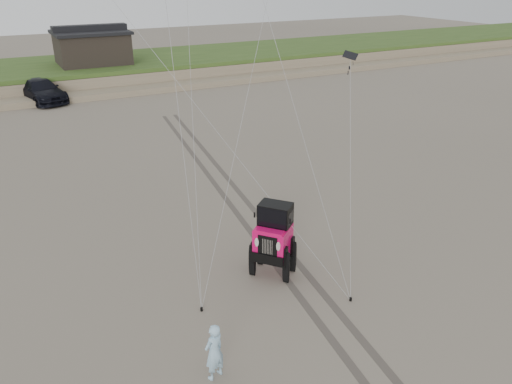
# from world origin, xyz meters

# --- Properties ---
(ground) EXTENTS (160.00, 160.00, 0.00)m
(ground) POSITION_xyz_m (0.00, 0.00, 0.00)
(ground) COLOR #6B6054
(ground) RESTS_ON ground
(dune_ridge) EXTENTS (160.00, 14.25, 1.73)m
(dune_ridge) POSITION_xyz_m (0.00, 37.50, 0.82)
(dune_ridge) COLOR #7A6B54
(dune_ridge) RESTS_ON ground
(cabin) EXTENTS (6.40, 5.40, 3.35)m
(cabin) POSITION_xyz_m (2.00, 37.00, 3.24)
(cabin) COLOR black
(cabin) RESTS_ON dune_ridge
(truck_c) EXTENTS (3.82, 6.38, 1.73)m
(truck_c) POSITION_xyz_m (-3.33, 31.60, 0.87)
(truck_c) COLOR black
(truck_c) RESTS_ON ground
(jeep) EXTENTS (5.70, 5.33, 2.04)m
(jeep) POSITION_xyz_m (0.44, 1.84, 1.02)
(jeep) COLOR #E20A58
(jeep) RESTS_ON ground
(man) EXTENTS (0.69, 0.56, 1.62)m
(man) POSITION_xyz_m (-3.24, -1.58, 0.81)
(man) COLOR #8CC0D9
(man) RESTS_ON ground
(stake_main) EXTENTS (0.08, 0.08, 0.12)m
(stake_main) POSITION_xyz_m (-2.51, 1.08, 0.06)
(stake_main) COLOR black
(stake_main) RESTS_ON ground
(stake_aux) EXTENTS (0.08, 0.08, 0.12)m
(stake_aux) POSITION_xyz_m (1.81, -0.68, 0.06)
(stake_aux) COLOR black
(stake_aux) RESTS_ON ground
(tire_tracks) EXTENTS (5.22, 29.74, 0.01)m
(tire_tracks) POSITION_xyz_m (2.00, 8.00, 0.00)
(tire_tracks) COLOR #4C443D
(tire_tracks) RESTS_ON ground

